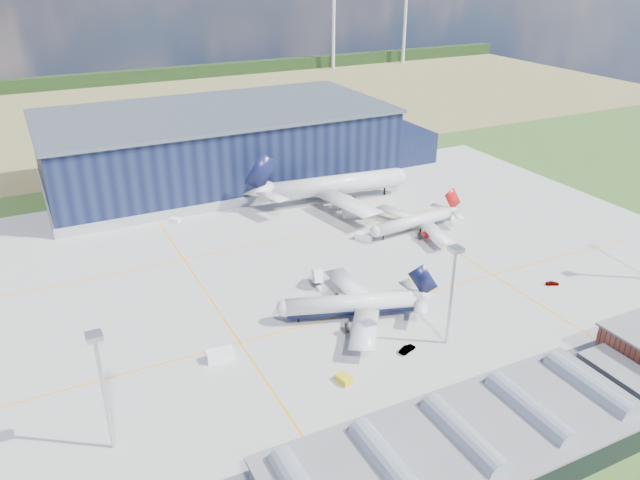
% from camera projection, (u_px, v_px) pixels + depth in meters
% --- Properties ---
extents(ground, '(600.00, 600.00, 0.00)m').
position_uv_depth(ground, '(340.00, 292.00, 155.16)').
color(ground, '#34531F').
rests_on(ground, ground).
extents(apron, '(220.00, 160.00, 0.08)m').
position_uv_depth(apron, '(322.00, 275.00, 163.27)').
color(apron, '#969691').
rests_on(apron, ground).
extents(farmland, '(600.00, 220.00, 0.01)m').
position_uv_depth(farmland, '(146.00, 110.00, 333.72)').
color(farmland, olive).
rests_on(farmland, ground).
extents(treeline, '(600.00, 8.00, 8.00)m').
position_uv_depth(treeline, '(118.00, 78.00, 396.97)').
color(treeline, black).
rests_on(treeline, ground).
extents(hangar, '(145.00, 62.00, 26.10)m').
position_uv_depth(hangar, '(225.00, 148.00, 228.37)').
color(hangar, black).
rests_on(hangar, ground).
extents(glass_concourse, '(78.00, 23.00, 8.60)m').
position_uv_depth(glass_concourse, '(479.00, 443.00, 102.29)').
color(glass_concourse, black).
rests_on(glass_concourse, ground).
extents(light_mast_west, '(2.60, 2.60, 23.00)m').
position_uv_depth(light_mast_west, '(101.00, 374.00, 99.98)').
color(light_mast_west, silver).
rests_on(light_mast_west, ground).
extents(light_mast_center, '(2.60, 2.60, 23.00)m').
position_uv_depth(light_mast_center, '(453.00, 280.00, 128.38)').
color(light_mast_center, silver).
rests_on(light_mast_center, ground).
extents(airliner_navy, '(48.19, 47.67, 12.46)m').
position_uv_depth(airliner_navy, '(351.00, 295.00, 141.24)').
color(airliner_navy, silver).
rests_on(airliner_navy, ground).
extents(airliner_red, '(36.81, 36.12, 11.23)m').
position_uv_depth(airliner_red, '(413.00, 215.00, 185.46)').
color(airliner_red, silver).
rests_on(airliner_red, ground).
extents(airliner_widebody, '(64.11, 62.99, 18.96)m').
position_uv_depth(airliner_widebody, '(336.00, 175.00, 207.09)').
color(airliner_widebody, silver).
rests_on(airliner_widebody, ground).
extents(gse_tug_a, '(2.68, 3.73, 1.42)m').
position_uv_depth(gse_tug_a, '(344.00, 379.00, 122.29)').
color(gse_tug_a, yellow).
rests_on(gse_tug_a, ground).
extents(gse_tug_b, '(2.79, 3.64, 1.41)m').
position_uv_depth(gse_tug_b, '(414.00, 282.00, 158.20)').
color(gse_tug_b, yellow).
rests_on(gse_tug_b, ground).
extents(gse_van_a, '(5.81, 2.87, 2.46)m').
position_uv_depth(gse_van_a, '(220.00, 355.00, 128.78)').
color(gse_van_a, white).
rests_on(gse_van_a, ground).
extents(gse_cart_a, '(3.11, 3.83, 1.43)m').
position_uv_depth(gse_cart_a, '(449.00, 216.00, 197.56)').
color(gse_cart_a, white).
rests_on(gse_cart_a, ground).
extents(gse_van_b, '(4.54, 5.04, 2.15)m').
position_uv_depth(gse_van_b, '(364.00, 237.00, 182.44)').
color(gse_van_b, white).
rests_on(gse_van_b, ground).
extents(gse_tug_c, '(2.17, 3.10, 1.26)m').
position_uv_depth(gse_tug_c, '(396.00, 228.00, 189.68)').
color(gse_tug_c, yellow).
rests_on(gse_tug_c, ground).
extents(gse_cart_b, '(3.55, 3.55, 1.31)m').
position_uv_depth(gse_cart_b, '(175.00, 220.00, 194.94)').
color(gse_cart_b, white).
rests_on(gse_cart_b, ground).
extents(airstair, '(3.55, 5.66, 3.38)m').
position_uv_depth(airstair, '(317.00, 280.00, 157.29)').
color(airstair, white).
rests_on(airstair, ground).
extents(car_a, '(3.53, 2.57, 1.12)m').
position_uv_depth(car_a, '(552.00, 283.00, 158.04)').
color(car_a, '#99999E').
rests_on(car_a, ground).
extents(car_b, '(4.34, 2.69, 1.35)m').
position_uv_depth(car_b, '(407.00, 349.00, 131.68)').
color(car_b, '#99999E').
rests_on(car_b, ground).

